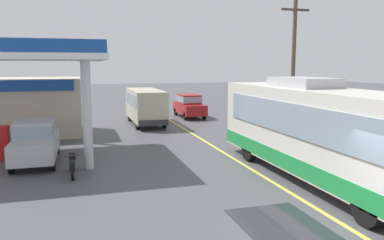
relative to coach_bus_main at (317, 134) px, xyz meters
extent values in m
plane|color=#4C4C51|center=(-1.62, 15.33, -1.72)|extent=(120.00, 120.00, 0.00)
cube|color=#D8CC4C|center=(-1.62, 10.33, -1.72)|extent=(0.16, 50.00, 0.01)
cube|color=#26282D|center=(-3.20, -3.32, -1.72)|extent=(2.15, 3.07, 0.01)
cube|color=silver|center=(0.00, 0.01, 0.16)|extent=(2.50, 11.00, 2.90)
cube|color=#1E8C3F|center=(0.00, 0.01, -0.94)|extent=(2.54, 11.04, 0.56)
cube|color=#8C9EAD|center=(-1.27, 0.01, 0.61)|extent=(0.06, 9.35, 1.10)
cube|color=#8C9EAD|center=(1.27, 0.01, 0.61)|extent=(0.06, 9.35, 1.10)
cube|color=#B2B2B7|center=(0.00, 1.01, 1.79)|extent=(1.60, 2.80, 0.36)
cylinder|color=black|center=(-1.10, -3.89, -1.22)|extent=(0.30, 1.00, 1.00)
cylinder|color=black|center=(-1.10, 3.31, -1.22)|extent=(0.30, 1.00, 1.00)
cylinder|color=black|center=(1.10, 3.31, -1.22)|extent=(0.30, 1.00, 1.00)
cylinder|color=silver|center=(-7.87, 3.91, 0.58)|extent=(0.36, 0.36, 4.60)
cylinder|color=silver|center=(-7.87, 9.31, 0.58)|extent=(0.36, 0.36, 4.60)
cube|color=red|center=(-11.57, 6.61, -0.97)|extent=(0.70, 0.60, 1.50)
cube|color=beige|center=(-11.57, 12.81, -0.02)|extent=(7.00, 4.40, 3.40)
cube|color=#194799|center=(-11.57, 10.57, 1.33)|extent=(6.30, 0.10, 0.60)
cube|color=#B2B2B7|center=(-10.02, 5.56, -1.00)|extent=(1.70, 4.20, 0.80)
cube|color=#B2B2B7|center=(-10.02, 5.76, -0.25)|extent=(1.50, 2.31, 0.70)
cube|color=#8C9EAD|center=(-10.02, 5.76, -0.25)|extent=(1.53, 2.35, 0.49)
cylinder|color=black|center=(-10.77, 4.06, -1.40)|extent=(0.20, 0.64, 0.64)
cylinder|color=black|center=(-9.27, 4.06, -1.40)|extent=(0.20, 0.64, 0.64)
cylinder|color=black|center=(-10.77, 7.06, -1.40)|extent=(0.20, 0.64, 0.64)
cylinder|color=black|center=(-9.27, 7.06, -1.40)|extent=(0.20, 0.64, 0.64)
cube|color=#BFB799|center=(-3.72, 14.86, -0.33)|extent=(2.00, 6.00, 2.10)
cube|color=#8C9EAD|center=(-3.72, 14.86, 0.07)|extent=(2.04, 5.10, 0.80)
cube|color=#2D2D33|center=(-3.72, 11.81, -1.18)|extent=(1.90, 0.16, 0.36)
cylinder|color=black|center=(-4.60, 12.86, -1.34)|extent=(0.22, 0.76, 0.76)
cylinder|color=black|center=(-2.84, 12.86, -1.34)|extent=(0.22, 0.76, 0.76)
cylinder|color=black|center=(-4.60, 16.86, -1.34)|extent=(0.22, 0.76, 0.76)
cylinder|color=black|center=(-2.84, 16.86, -1.34)|extent=(0.22, 0.76, 0.76)
cylinder|color=black|center=(-8.48, 2.49, -1.42)|extent=(0.10, 0.60, 0.60)
cylinder|color=black|center=(-8.48, 3.69, -1.42)|extent=(0.10, 0.60, 0.60)
cube|color=black|center=(-8.48, 3.09, -1.22)|extent=(0.20, 1.30, 0.36)
cube|color=black|center=(-8.48, 3.24, -1.00)|extent=(0.24, 0.60, 0.12)
cylinder|color=#2D2D33|center=(-8.48, 2.54, -0.82)|extent=(0.55, 0.04, 0.04)
cylinder|color=#33333F|center=(-10.52, 8.72, -1.31)|extent=(0.14, 0.14, 0.82)
cylinder|color=#33333F|center=(-10.34, 8.72, -1.31)|extent=(0.14, 0.14, 0.82)
cube|color=#D8CC4C|center=(-10.43, 8.72, -0.60)|extent=(0.36, 0.22, 0.60)
sphere|color=tan|center=(-10.43, 8.72, -0.17)|extent=(0.22, 0.22, 0.22)
cylinder|color=#D8CC4C|center=(-10.66, 8.72, -0.65)|extent=(0.09, 0.09, 0.58)
cylinder|color=#D8CC4C|center=(-10.20, 8.72, -0.65)|extent=(0.09, 0.09, 0.58)
cube|color=maroon|center=(0.26, 17.51, -1.00)|extent=(1.70, 4.20, 0.80)
cube|color=maroon|center=(0.26, 17.71, -0.25)|extent=(1.50, 2.31, 0.70)
cube|color=#8C9EAD|center=(0.26, 17.71, -0.25)|extent=(1.53, 2.35, 0.49)
cylinder|color=black|center=(-0.49, 16.01, -1.40)|extent=(0.20, 0.64, 0.64)
cylinder|color=black|center=(1.01, 16.01, -1.40)|extent=(0.20, 0.64, 0.64)
cylinder|color=black|center=(-0.49, 19.01, -1.40)|extent=(0.20, 0.64, 0.64)
cylinder|color=black|center=(1.01, 19.01, -1.40)|extent=(0.20, 0.64, 0.64)
cylinder|color=brown|center=(4.09, 8.54, 2.25)|extent=(0.24, 0.24, 7.94)
cube|color=#4C3D33|center=(4.09, 8.54, 5.63)|extent=(1.80, 0.12, 0.12)
camera|label=1|loc=(-8.10, -11.59, 2.42)|focal=35.55mm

